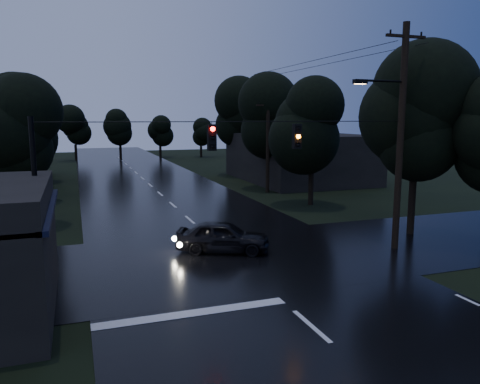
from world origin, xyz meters
TOP-DOWN VIEW (x-y plane):
  - main_road at (0.00, 30.00)m, footprint 12.00×120.00m
  - cross_street at (0.00, 12.00)m, footprint 60.00×9.00m
  - building_far_right at (14.00, 34.00)m, footprint 10.00×14.00m
  - utility_pole_main at (7.41, 11.00)m, footprint 3.50×0.30m
  - utility_pole_far at (8.30, 28.00)m, footprint 2.00×0.30m
  - anchor_pole_left at (-7.50, 11.00)m, footprint 0.18×0.18m
  - span_signals at (0.56, 10.99)m, footprint 15.00×0.37m
  - tree_corner_near at (10.00, 13.00)m, footprint 4.48×4.48m
  - tree_left_a at (-9.00, 22.00)m, footprint 3.92×3.92m
  - tree_left_b at (-9.60, 30.00)m, footprint 4.20×4.20m
  - tree_left_c at (-10.20, 40.00)m, footprint 4.48×4.48m
  - tree_right_a at (9.00, 22.00)m, footprint 4.20×4.20m
  - tree_right_b at (9.60, 30.00)m, footprint 4.48×4.48m
  - tree_right_c at (10.20, 40.00)m, footprint 4.76×4.76m
  - car at (-0.11, 13.10)m, footprint 4.47×3.25m

SIDE VIEW (x-z plane):
  - main_road at x=0.00m, z-range -0.01..0.01m
  - cross_street at x=0.00m, z-range -0.01..0.01m
  - car at x=-0.11m, z-range 0.00..1.41m
  - building_far_right at x=14.00m, z-range 0.00..4.40m
  - anchor_pole_left at x=-7.50m, z-range 0.00..6.00m
  - utility_pole_far at x=8.30m, z-range 0.13..7.63m
  - tree_left_a at x=-9.00m, z-range 1.11..9.37m
  - span_signals at x=0.56m, z-range 4.69..5.80m
  - utility_pole_main at x=7.41m, z-range 0.26..10.26m
  - tree_left_b at x=-9.60m, z-range 1.19..10.04m
  - tree_right_a at x=9.00m, z-range 1.19..10.04m
  - tree_corner_near at x=10.00m, z-range 1.27..10.71m
  - tree_left_c at x=-10.20m, z-range 1.27..10.71m
  - tree_right_b at x=9.60m, z-range 1.27..10.71m
  - tree_right_c at x=10.20m, z-range 1.35..11.38m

